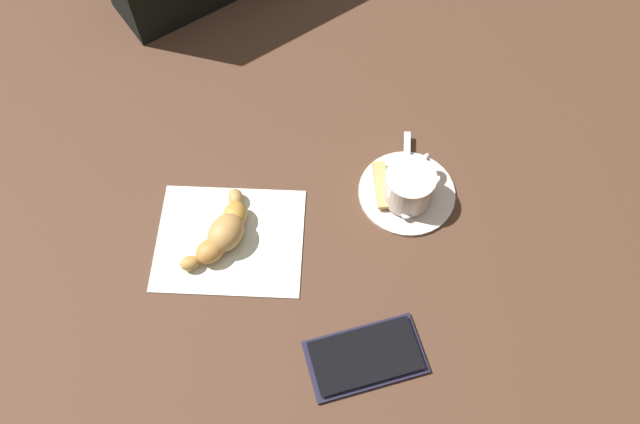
{
  "coord_description": "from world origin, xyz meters",
  "views": [
    {
      "loc": [
        -0.07,
        -0.35,
        0.72
      ],
      "look_at": [
        0.02,
        0.02,
        0.01
      ],
      "focal_mm": 34.82,
      "sensor_mm": 36.0,
      "label": 1
    }
  ],
  "objects_px": {
    "croissant": "(224,232)",
    "saucer": "(407,192)",
    "cell_phone": "(365,357)",
    "sugar_packet": "(382,185)",
    "teaspoon": "(407,188)",
    "napkin": "(230,239)",
    "espresso_cup": "(410,185)"
  },
  "relations": [
    {
      "from": "croissant",
      "to": "saucer",
      "type": "bearing_deg",
      "value": 2.67
    },
    {
      "from": "napkin",
      "to": "croissant",
      "type": "relative_size",
      "value": 1.76
    },
    {
      "from": "espresso_cup",
      "to": "sugar_packet",
      "type": "distance_m",
      "value": 0.04
    },
    {
      "from": "teaspoon",
      "to": "croissant",
      "type": "height_order",
      "value": "croissant"
    },
    {
      "from": "saucer",
      "to": "espresso_cup",
      "type": "bearing_deg",
      "value": -109.24
    },
    {
      "from": "sugar_packet",
      "to": "espresso_cup",
      "type": "bearing_deg",
      "value": 63.59
    },
    {
      "from": "croissant",
      "to": "teaspoon",
      "type": "bearing_deg",
      "value": 2.91
    },
    {
      "from": "saucer",
      "to": "napkin",
      "type": "height_order",
      "value": "saucer"
    },
    {
      "from": "saucer",
      "to": "croissant",
      "type": "xyz_separation_m",
      "value": [
        -0.25,
        -0.01,
        0.01
      ]
    },
    {
      "from": "saucer",
      "to": "cell_phone",
      "type": "height_order",
      "value": "cell_phone"
    },
    {
      "from": "saucer",
      "to": "croissant",
      "type": "height_order",
      "value": "croissant"
    },
    {
      "from": "teaspoon",
      "to": "cell_phone",
      "type": "bearing_deg",
      "value": -118.74
    },
    {
      "from": "saucer",
      "to": "cell_phone",
      "type": "bearing_deg",
      "value": -119.13
    },
    {
      "from": "espresso_cup",
      "to": "sugar_packet",
      "type": "xyz_separation_m",
      "value": [
        -0.03,
        0.02,
        -0.02
      ]
    },
    {
      "from": "saucer",
      "to": "teaspoon",
      "type": "xyz_separation_m",
      "value": [
        -0.0,
        0.0,
        0.01
      ]
    },
    {
      "from": "teaspoon",
      "to": "croissant",
      "type": "bearing_deg",
      "value": -177.09
    },
    {
      "from": "espresso_cup",
      "to": "croissant",
      "type": "relative_size",
      "value": 0.7
    },
    {
      "from": "teaspoon",
      "to": "croissant",
      "type": "xyz_separation_m",
      "value": [
        -0.25,
        -0.01,
        0.01
      ]
    },
    {
      "from": "espresso_cup",
      "to": "croissant",
      "type": "bearing_deg",
      "value": -178.91
    },
    {
      "from": "napkin",
      "to": "cell_phone",
      "type": "bearing_deg",
      "value": -55.41
    },
    {
      "from": "sugar_packet",
      "to": "croissant",
      "type": "height_order",
      "value": "croissant"
    },
    {
      "from": "teaspoon",
      "to": "croissant",
      "type": "distance_m",
      "value": 0.25
    },
    {
      "from": "sugar_packet",
      "to": "croissant",
      "type": "xyz_separation_m",
      "value": [
        -0.22,
        -0.03,
        0.01
      ]
    },
    {
      "from": "espresso_cup",
      "to": "napkin",
      "type": "distance_m",
      "value": 0.24
    },
    {
      "from": "cell_phone",
      "to": "sugar_packet",
      "type": "bearing_deg",
      "value": 69.52
    },
    {
      "from": "sugar_packet",
      "to": "napkin",
      "type": "height_order",
      "value": "sugar_packet"
    },
    {
      "from": "teaspoon",
      "to": "sugar_packet",
      "type": "relative_size",
      "value": 1.92
    },
    {
      "from": "croissant",
      "to": "cell_phone",
      "type": "height_order",
      "value": "croissant"
    },
    {
      "from": "teaspoon",
      "to": "espresso_cup",
      "type": "bearing_deg",
      "value": -98.13
    },
    {
      "from": "croissant",
      "to": "cell_phone",
      "type": "relative_size",
      "value": 0.77
    },
    {
      "from": "sugar_packet",
      "to": "teaspoon",
      "type": "bearing_deg",
      "value": 75.83
    },
    {
      "from": "saucer",
      "to": "napkin",
      "type": "xyz_separation_m",
      "value": [
        -0.24,
        -0.01,
        -0.0
      ]
    }
  ]
}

